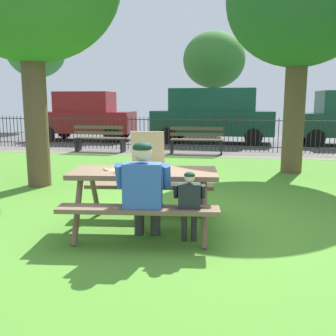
% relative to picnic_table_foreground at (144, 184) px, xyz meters
% --- Properties ---
extents(ground, '(28.00, 11.59, 0.02)m').
position_rel_picnic_table_foreground_xyz_m(ground, '(0.36, 2.13, -0.61)').
color(ground, '#4D892B').
extents(cobblestone_walkway, '(28.00, 1.40, 0.01)m').
position_rel_picnic_table_foreground_xyz_m(cobblestone_walkway, '(0.36, 7.23, -0.60)').
color(cobblestone_walkway, slate).
extents(street_asphalt, '(28.00, 6.33, 0.01)m').
position_rel_picnic_table_foreground_xyz_m(street_asphalt, '(0.36, 11.09, -0.60)').
color(street_asphalt, '#515154').
extents(picnic_table_foreground, '(1.97, 1.69, 0.79)m').
position_rel_picnic_table_foreground_xyz_m(picnic_table_foreground, '(0.00, 0.00, 0.00)').
color(picnic_table_foreground, brown).
rests_on(picnic_table_foreground, ground).
extents(pizza_box_open, '(0.46, 0.51, 0.48)m').
position_rel_picnic_table_foreground_xyz_m(pizza_box_open, '(0.01, 0.06, 0.29)').
color(pizza_box_open, tan).
rests_on(pizza_box_open, picnic_table_foreground).
extents(pizza_slice_on_table, '(0.26, 0.24, 0.02)m').
position_rel_picnic_table_foreground_xyz_m(pizza_slice_on_table, '(-0.40, -0.02, 0.18)').
color(pizza_slice_on_table, '#EBCF73').
rests_on(pizza_slice_on_table, picnic_table_foreground).
extents(adult_at_table, '(0.63, 0.62, 1.19)m').
position_rel_picnic_table_foreground_xyz_m(adult_at_table, '(0.12, -0.49, 0.06)').
color(adult_at_table, '#333333').
rests_on(adult_at_table, ground).
extents(child_at_table, '(0.36, 0.36, 0.87)m').
position_rel_picnic_table_foreground_xyz_m(child_at_table, '(0.63, -0.45, -0.07)').
color(child_at_table, '#303030').
rests_on(child_at_table, ground).
extents(iron_fence_streetside, '(21.30, 0.03, 1.09)m').
position_rel_picnic_table_foreground_xyz_m(iron_fence_streetside, '(0.36, 7.93, -0.04)').
color(iron_fence_streetside, '#2D2823').
rests_on(iron_fence_streetside, ground).
extents(park_bench_left, '(1.60, 0.47, 0.85)m').
position_rel_picnic_table_foreground_xyz_m(park_bench_left, '(-3.20, 7.09, -0.18)').
color(park_bench_left, brown).
rests_on(park_bench_left, ground).
extents(park_bench_center, '(1.61, 0.51, 0.85)m').
position_rel_picnic_table_foreground_xyz_m(park_bench_center, '(-0.10, 7.09, -0.18)').
color(park_bench_center, brown).
rests_on(park_bench_center, ground).
extents(tree_by_fence, '(3.17, 3.17, 5.20)m').
position_rel_picnic_table_foreground_xyz_m(tree_by_fence, '(2.37, 4.52, 3.13)').
color(tree_by_fence, brown).
rests_on(tree_by_fence, ground).
extents(parked_car_far_left, '(3.96, 1.95, 1.98)m').
position_rel_picnic_table_foreground_xyz_m(parked_car_far_left, '(-5.03, 10.46, 0.41)').
color(parked_car_far_left, maroon).
rests_on(parked_car_far_left, ground).
extents(parked_car_left, '(4.68, 2.13, 2.08)m').
position_rel_picnic_table_foreground_xyz_m(parked_car_left, '(0.17, 10.46, 0.50)').
color(parked_car_left, '#124533').
rests_on(parked_car_left, ground).
extents(far_tree_left, '(3.09, 3.09, 5.62)m').
position_rel_picnic_table_foreground_xyz_m(far_tree_left, '(-9.59, 15.02, 3.61)').
color(far_tree_left, brown).
rests_on(far_tree_left, ground).
extents(far_tree_midleft, '(3.04, 3.04, 4.97)m').
position_rel_picnic_table_foreground_xyz_m(far_tree_midleft, '(-0.13, 15.02, 2.96)').
color(far_tree_midleft, brown).
rests_on(far_tree_midleft, ground).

